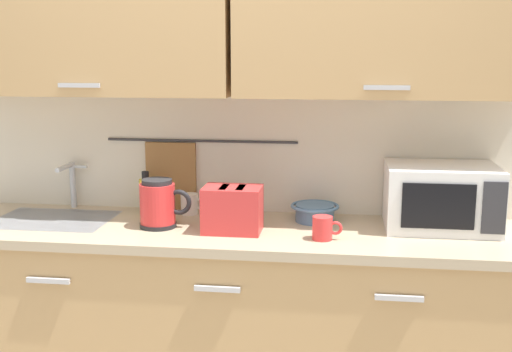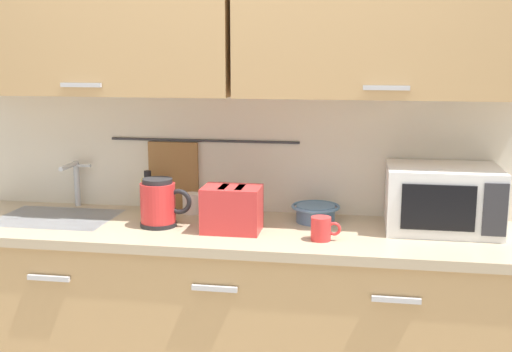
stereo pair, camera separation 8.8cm
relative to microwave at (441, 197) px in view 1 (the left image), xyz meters
The scene contains 10 objects.
counter_unit 1.07m from the microwave, behind, with size 2.53×0.64×0.90m.
back_wall_assembly 1.02m from the microwave, behind, with size 3.70×0.41×2.50m.
sink_faucet 1.70m from the microwave, behind, with size 0.09×0.17×0.22m.
microwave is the anchor object (origin of this frame).
electric_kettle 1.20m from the microwave, behind, with size 0.23×0.16×0.21m.
dish_soap_bottle 1.32m from the microwave, behind, with size 0.06×0.06×0.20m.
mug_near_sink 1.12m from the microwave, behind, with size 0.12×0.08×0.09m.
mixing_bowl 0.54m from the microwave, behind, with size 0.21×0.21×0.08m.
toaster 0.88m from the microwave, 168.72° to the right, with size 0.26×0.17×0.19m.
mug_by_kettle 0.55m from the microwave, 153.82° to the right, with size 0.12×0.08×0.09m.
Camera 1 is at (0.46, -2.29, 1.64)m, focal length 44.71 mm.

